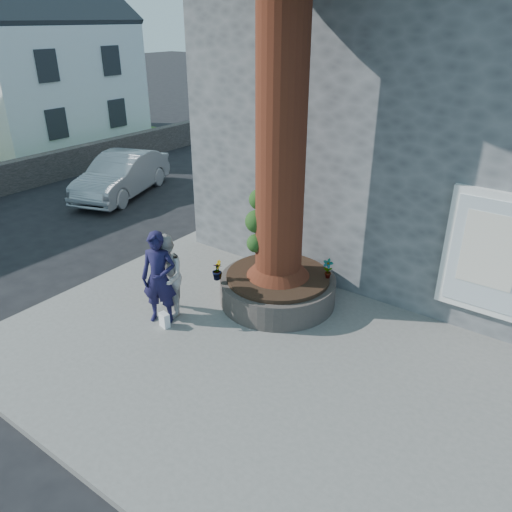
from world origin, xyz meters
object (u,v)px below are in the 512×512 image
Objects in this scene: woman at (166,277)px; car_silver at (122,175)px; planter at (278,288)px; man at (159,278)px.

woman reaches higher than car_silver.
car_silver is at bearing 160.62° from planter.
planter is at bearing -38.75° from car_silver.
car_silver is at bearing 179.63° from woman.
man is 0.44× the size of car_silver.
man is 1.09× the size of woman.
planter is 0.56× the size of car_silver.
planter is at bearing 27.32° from man.
planter is at bearing 83.59° from woman.
man is 0.22m from woman.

